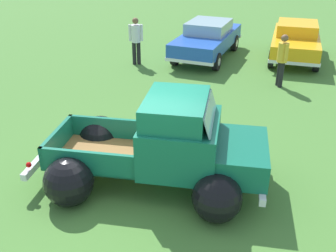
# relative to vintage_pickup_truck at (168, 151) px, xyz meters

# --- Properties ---
(ground_plane) EXTENTS (80.00, 80.00, 0.00)m
(ground_plane) POSITION_rel_vintage_pickup_truck_xyz_m (-0.38, -0.06, -0.76)
(ground_plane) COLOR #477A33
(vintage_pickup_truck) EXTENTS (4.85, 3.30, 1.96)m
(vintage_pickup_truck) POSITION_rel_vintage_pickup_truck_xyz_m (0.00, 0.00, 0.00)
(vintage_pickup_truck) COLOR black
(vintage_pickup_truck) RESTS_ON ground
(show_car_0) EXTENTS (2.05, 4.53, 1.43)m
(show_car_0) POSITION_rel_vintage_pickup_truck_xyz_m (-1.39, 8.92, 0.03)
(show_car_0) COLOR black
(show_car_0) RESTS_ON ground
(show_car_1) EXTENTS (1.96, 4.23, 1.43)m
(show_car_1) POSITION_rel_vintage_pickup_truck_xyz_m (1.98, 9.82, 0.02)
(show_car_1) COLOR black
(show_car_1) RESTS_ON ground
(spectator_0) EXTENTS (0.52, 0.45, 1.77)m
(spectator_0) POSITION_rel_vintage_pickup_truck_xyz_m (-3.72, 7.15, 0.26)
(spectator_0) COLOR black
(spectator_0) RESTS_ON ground
(spectator_1) EXTENTS (0.46, 0.51, 1.73)m
(spectator_1) POSITION_rel_vintage_pickup_truck_xyz_m (1.69, 6.50, 0.23)
(spectator_1) COLOR black
(spectator_1) RESTS_ON ground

